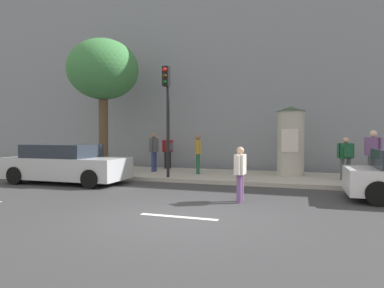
{
  "coord_description": "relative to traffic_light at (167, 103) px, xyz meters",
  "views": [
    {
      "loc": [
        2.74,
        -7.09,
        1.82
      ],
      "look_at": [
        -0.37,
        2.0,
        1.54
      ],
      "focal_mm": 32.66,
      "sensor_mm": 36.0,
      "label": 1
    }
  ],
  "objects": [
    {
      "name": "ground_plane",
      "position": [
        2.49,
        -5.24,
        -3.0
      ],
      "size": [
        80.0,
        80.0,
        0.0
      ],
      "primitive_type": "plane",
      "color": "#38383A"
    },
    {
      "name": "traffic_light",
      "position": [
        0.0,
        0.0,
        0.0
      ],
      "size": [
        0.24,
        0.45,
        4.23
      ],
      "color": "black",
      "rests_on": "sidewalk_curb"
    },
    {
      "name": "poster_column",
      "position": [
        4.45,
        2.24,
        -1.44
      ],
      "size": [
        1.16,
        1.16,
        2.78
      ],
      "color": "#B2ADA3",
      "rests_on": "sidewalk_curb"
    },
    {
      "name": "street_tree",
      "position": [
        -3.86,
        1.61,
        1.74
      ],
      "size": [
        3.26,
        3.26,
        6.03
      ],
      "color": "brown",
      "rests_on": "sidewalk_curb"
    },
    {
      "name": "parked_car_dark",
      "position": [
        -3.36,
        -1.63,
        -2.3
      ],
      "size": [
        4.52,
        2.03,
        1.44
      ],
      "color": "silver",
      "rests_on": "ground_plane"
    },
    {
      "name": "pedestrian_with_backpack",
      "position": [
        -1.38,
        1.78,
        -1.84
      ],
      "size": [
        0.26,
        0.61,
        1.72
      ],
      "color": "navy",
      "rests_on": "sidewalk_curb"
    },
    {
      "name": "pedestrian_in_red_top",
      "position": [
        0.74,
        1.59,
        -1.89
      ],
      "size": [
        0.34,
        0.57,
        1.65
      ],
      "color": "#1E5938",
      "rests_on": "sidewalk_curb"
    },
    {
      "name": "pedestrian_near_pole",
      "position": [
        3.45,
        -3.16,
        -2.13
      ],
      "size": [
        0.25,
        0.68,
        1.48
      ],
      "color": "#724C84",
      "rests_on": "ground_plane"
    },
    {
      "name": "lane_markings",
      "position": [
        2.49,
        -5.24,
        -3.0
      ],
      "size": [
        25.8,
        0.16,
        0.01
      ],
      "color": "silver",
      "rests_on": "ground_plane"
    },
    {
      "name": "pedestrian_in_light_jacket",
      "position": [
        6.43,
        1.4,
        -1.93
      ],
      "size": [
        0.6,
        0.5,
        1.55
      ],
      "color": "#4C4C51",
      "rests_on": "sidewalk_curb"
    },
    {
      "name": "sidewalk_curb",
      "position": [
        2.49,
        1.76,
        -2.93
      ],
      "size": [
        36.0,
        4.0,
        0.15
      ],
      "primitive_type": "cube",
      "color": "#B2ADA3",
      "rests_on": "ground_plane"
    },
    {
      "name": "pedestrian_tallest",
      "position": [
        -1.34,
        3.28,
        -1.9
      ],
      "size": [
        0.52,
        0.58,
        1.6
      ],
      "color": "black",
      "rests_on": "sidewalk_curb"
    },
    {
      "name": "pedestrian_with_bag",
      "position": [
        7.3,
        1.28,
        -1.79
      ],
      "size": [
        0.52,
        0.45,
        1.8
      ],
      "color": "#4C4C51",
      "rests_on": "sidewalk_curb"
    },
    {
      "name": "building_backdrop",
      "position": [
        2.49,
        6.76,
        2.11
      ],
      "size": [
        36.0,
        5.0,
        10.22
      ],
      "primitive_type": "cube",
      "color": "gray",
      "rests_on": "ground_plane"
    }
  ]
}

